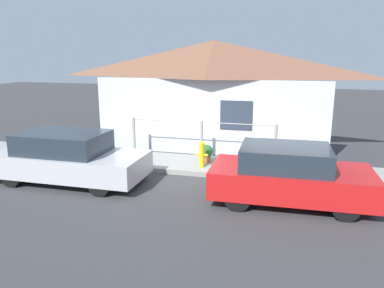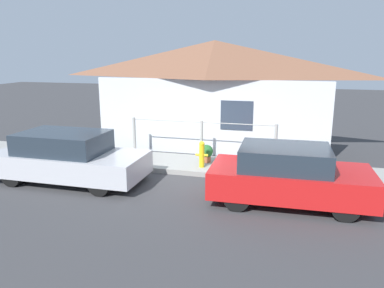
# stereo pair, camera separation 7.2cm
# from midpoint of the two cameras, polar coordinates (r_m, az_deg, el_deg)

# --- Properties ---
(ground_plane) EXTENTS (60.00, 60.00, 0.00)m
(ground_plane) POSITION_cam_midpoint_polar(r_m,az_deg,el_deg) (11.04, -0.40, -4.89)
(ground_plane) COLOR #38383A
(sidewalk) EXTENTS (24.00, 1.79, 0.15)m
(sidewalk) POSITION_cam_midpoint_polar(r_m,az_deg,el_deg) (11.85, 0.76, -3.21)
(sidewalk) COLOR gray
(sidewalk) RESTS_ON ground_plane
(house) EXTENTS (8.63, 2.23, 3.97)m
(house) POSITION_cam_midpoint_polar(r_m,az_deg,el_deg) (13.83, 3.49, 12.01)
(house) COLOR silver
(house) RESTS_ON ground_plane
(fence) EXTENTS (4.90, 0.10, 1.21)m
(fence) POSITION_cam_midpoint_polar(r_m,az_deg,el_deg) (12.36, 1.63, 1.06)
(fence) COLOR #999993
(fence) RESTS_ON sidewalk
(car_left) EXTENTS (4.25, 1.80, 1.40)m
(car_left) POSITION_cam_midpoint_polar(r_m,az_deg,el_deg) (10.95, -18.18, -1.95)
(car_left) COLOR #B7B7BC
(car_left) RESTS_ON ground_plane
(car_right) EXTENTS (3.80, 1.86, 1.39)m
(car_right) POSITION_cam_midpoint_polar(r_m,az_deg,el_deg) (9.22, 14.70, -4.63)
(car_right) COLOR red
(car_right) RESTS_ON ground_plane
(fire_hydrant) EXTENTS (0.37, 0.17, 0.81)m
(fire_hydrant) POSITION_cam_midpoint_polar(r_m,az_deg,el_deg) (11.27, 1.68, -1.48)
(fire_hydrant) COLOR yellow
(fire_hydrant) RESTS_ON sidewalk
(potted_plant_near_hydrant) EXTENTS (0.41, 0.41, 0.56)m
(potted_plant_near_hydrant) POSITION_cam_midpoint_polar(r_m,az_deg,el_deg) (11.84, 2.41, -1.31)
(potted_plant_near_hydrant) COLOR #9E5638
(potted_plant_near_hydrant) RESTS_ON sidewalk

